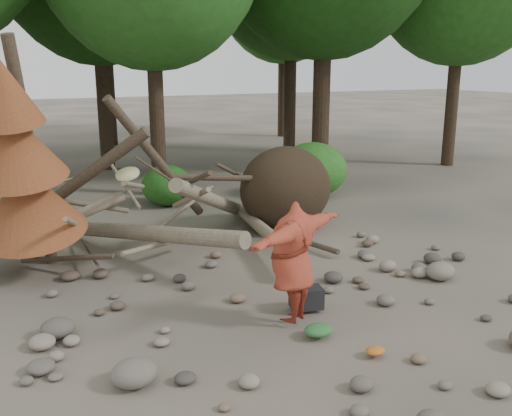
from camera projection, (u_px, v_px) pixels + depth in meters
name	position (u px, v px, depth m)	size (l,w,h in m)	color
ground	(271.00, 322.00, 8.72)	(120.00, 120.00, 0.00)	#514C44
deadfall_pile	(264.00, 193.00, 13.03)	(8.55, 5.24, 3.30)	#332619
dead_conifer	(21.00, 166.00, 9.82)	(2.06, 2.16, 4.35)	#4C3F30
bush_mid	(167.00, 185.00, 15.72)	(1.40, 1.40, 1.12)	#25621C
bush_right	(313.00, 170.00, 16.74)	(2.00, 2.00, 1.60)	#2F7524
frisbee_thrower	(293.00, 262.00, 8.38)	(3.68, 1.58, 2.52)	#9F3724
backpack	(306.00, 301.00, 9.06)	(0.50, 0.33, 0.33)	black
cloth_green	(318.00, 333.00, 8.18)	(0.43, 0.35, 0.16)	#2A6B30
cloth_orange	(375.00, 354.00, 7.65)	(0.27, 0.22, 0.10)	#BB5F20
boulder_front_left	(134.00, 373.00, 6.95)	(0.57, 0.52, 0.34)	#6E655B
boulder_mid_right	(440.00, 271.00, 10.38)	(0.54, 0.49, 0.33)	gray
boulder_mid_left	(58.00, 328.00, 8.18)	(0.49, 0.45, 0.30)	#58514A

